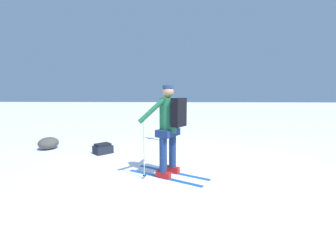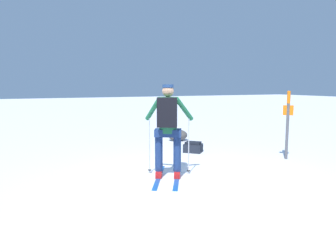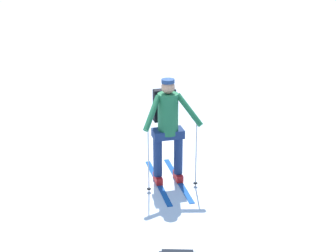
# 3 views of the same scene
# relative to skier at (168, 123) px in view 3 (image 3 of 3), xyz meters

# --- Properties ---
(ground_plane) EXTENTS (80.00, 80.00, 0.00)m
(ground_plane) POSITION_rel_skier_xyz_m (0.28, -0.41, -1.05)
(ground_plane) COLOR white
(skier) EXTENTS (1.21, 1.69, 1.81)m
(skier) POSITION_rel_skier_xyz_m (0.00, 0.00, 0.00)
(skier) COLOR #144C9E
(skier) RESTS_ON ground_plane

